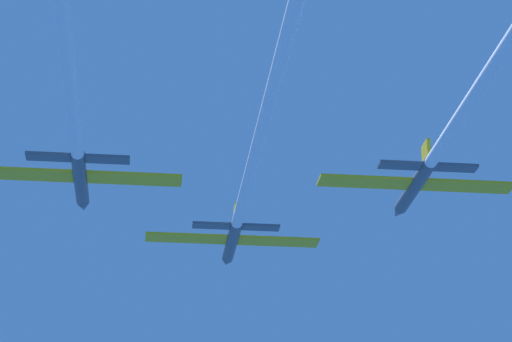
{
  "coord_description": "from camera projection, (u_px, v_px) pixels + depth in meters",
  "views": [
    {
      "loc": [
        -10.19,
        -110.75,
        -39.09
      ],
      "look_at": [
        -0.21,
        -19.9,
        -0.27
      ],
      "focal_mm": 74.22,
      "sensor_mm": 36.0,
      "label": 1
    }
  ],
  "objects": [
    {
      "name": "jet_lead",
      "position": [
        252.0,
        165.0,
        98.42
      ],
      "size": [
        19.31,
        70.53,
        3.2
      ],
      "color": "#4C5660"
    },
    {
      "name": "jet_left_wing",
      "position": [
        68.0,
        68.0,
        80.7
      ],
      "size": [
        19.31,
        71.7,
        3.2
      ],
      "color": "#4C5660"
    },
    {
      "name": "jet_right_wing",
      "position": [
        482.0,
        84.0,
        83.98
      ],
      "size": [
        19.31,
        70.4,
        3.2
      ],
      "color": "#4C5660"
    }
  ]
}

